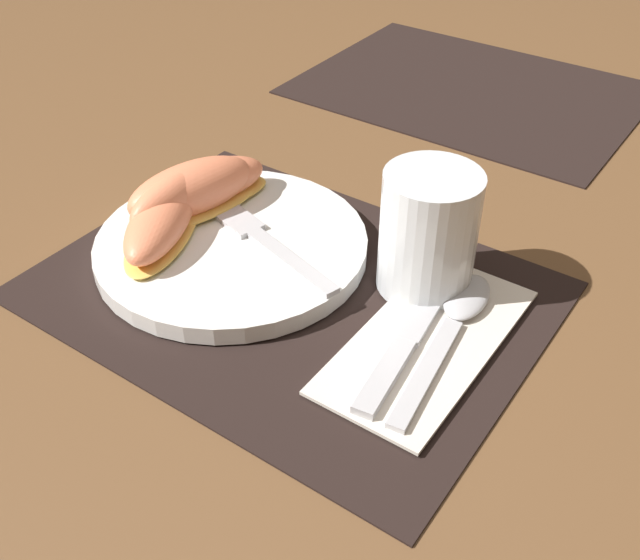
{
  "coord_description": "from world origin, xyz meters",
  "views": [
    {
      "loc": [
        0.3,
        -0.39,
        0.4
      ],
      "look_at": [
        0.03,
        0.0,
        0.02
      ],
      "focal_mm": 42.0,
      "sensor_mm": 36.0,
      "label": 1
    }
  ],
  "objects_px": {
    "juice_glass": "(428,239)",
    "fork": "(258,236)",
    "plate": "(232,246)",
    "knife": "(413,330)",
    "citrus_wedge_3": "(161,222)",
    "citrus_wedge_0": "(204,186)",
    "citrus_wedge_1": "(192,192)",
    "citrus_wedge_2": "(181,199)",
    "spoon": "(457,315)"
  },
  "relations": [
    {
      "from": "juice_glass",
      "to": "fork",
      "type": "relative_size",
      "value": 0.6
    },
    {
      "from": "knife",
      "to": "citrus_wedge_3",
      "type": "xyz_separation_m",
      "value": [
        -0.24,
        -0.03,
        0.03
      ]
    },
    {
      "from": "juice_glass",
      "to": "fork",
      "type": "xyz_separation_m",
      "value": [
        -0.14,
        -0.04,
        -0.03
      ]
    },
    {
      "from": "knife",
      "to": "citrus_wedge_0",
      "type": "bearing_deg",
      "value": 171.4
    },
    {
      "from": "spoon",
      "to": "citrus_wedge_0",
      "type": "xyz_separation_m",
      "value": [
        -0.26,
        0.0,
        0.02
      ]
    },
    {
      "from": "plate",
      "to": "citrus_wedge_2",
      "type": "xyz_separation_m",
      "value": [
        -0.06,
        0.0,
        0.03
      ]
    },
    {
      "from": "plate",
      "to": "spoon",
      "type": "relative_size",
      "value": 1.3
    },
    {
      "from": "knife",
      "to": "fork",
      "type": "relative_size",
      "value": 1.15
    },
    {
      "from": "knife",
      "to": "spoon",
      "type": "relative_size",
      "value": 1.1
    },
    {
      "from": "knife",
      "to": "spoon",
      "type": "height_order",
      "value": "spoon"
    },
    {
      "from": "fork",
      "to": "citrus_wedge_3",
      "type": "distance_m",
      "value": 0.08
    },
    {
      "from": "knife",
      "to": "citrus_wedge_1",
      "type": "distance_m",
      "value": 0.24
    },
    {
      "from": "juice_glass",
      "to": "citrus_wedge_0",
      "type": "bearing_deg",
      "value": -173.35
    },
    {
      "from": "citrus_wedge_1",
      "to": "citrus_wedge_0",
      "type": "bearing_deg",
      "value": 97.09
    },
    {
      "from": "citrus_wedge_0",
      "to": "knife",
      "type": "bearing_deg",
      "value": -8.6
    },
    {
      "from": "juice_glass",
      "to": "citrus_wedge_0",
      "type": "xyz_separation_m",
      "value": [
        -0.22,
        -0.03,
        -0.01
      ]
    },
    {
      "from": "fork",
      "to": "citrus_wedge_1",
      "type": "height_order",
      "value": "citrus_wedge_1"
    },
    {
      "from": "citrus_wedge_1",
      "to": "spoon",
      "type": "bearing_deg",
      "value": 3.18
    },
    {
      "from": "fork",
      "to": "citrus_wedge_3",
      "type": "relative_size",
      "value": 1.22
    },
    {
      "from": "fork",
      "to": "citrus_wedge_1",
      "type": "relative_size",
      "value": 1.25
    },
    {
      "from": "citrus_wedge_1",
      "to": "fork",
      "type": "bearing_deg",
      "value": -0.78
    },
    {
      "from": "knife",
      "to": "juice_glass",
      "type": "bearing_deg",
      "value": 111.81
    },
    {
      "from": "plate",
      "to": "knife",
      "type": "distance_m",
      "value": 0.18
    },
    {
      "from": "knife",
      "to": "citrus_wedge_2",
      "type": "xyz_separation_m",
      "value": [
        -0.24,
        0.0,
        0.03
      ]
    },
    {
      "from": "juice_glass",
      "to": "citrus_wedge_0",
      "type": "height_order",
      "value": "juice_glass"
    },
    {
      "from": "plate",
      "to": "fork",
      "type": "height_order",
      "value": "fork"
    },
    {
      "from": "fork",
      "to": "citrus_wedge_0",
      "type": "xyz_separation_m",
      "value": [
        -0.08,
        0.02,
        0.01
      ]
    },
    {
      "from": "citrus_wedge_2",
      "to": "citrus_wedge_3",
      "type": "height_order",
      "value": "citrus_wedge_2"
    },
    {
      "from": "fork",
      "to": "citrus_wedge_2",
      "type": "relative_size",
      "value": 1.43
    },
    {
      "from": "knife",
      "to": "citrus_wedge_1",
      "type": "relative_size",
      "value": 1.44
    },
    {
      "from": "spoon",
      "to": "citrus_wedge_0",
      "type": "relative_size",
      "value": 1.34
    },
    {
      "from": "plate",
      "to": "citrus_wedge_2",
      "type": "distance_m",
      "value": 0.06
    },
    {
      "from": "fork",
      "to": "citrus_wedge_3",
      "type": "height_order",
      "value": "citrus_wedge_3"
    },
    {
      "from": "citrus_wedge_2",
      "to": "plate",
      "type": "bearing_deg",
      "value": -1.03
    },
    {
      "from": "knife",
      "to": "citrus_wedge_2",
      "type": "relative_size",
      "value": 1.65
    },
    {
      "from": "citrus_wedge_0",
      "to": "spoon",
      "type": "bearing_deg",
      "value": -0.78
    },
    {
      "from": "juice_glass",
      "to": "citrus_wedge_3",
      "type": "bearing_deg",
      "value": -156.95
    },
    {
      "from": "juice_glass",
      "to": "knife",
      "type": "relative_size",
      "value": 0.52
    },
    {
      "from": "fork",
      "to": "citrus_wedge_2",
      "type": "bearing_deg",
      "value": -170.54
    },
    {
      "from": "plate",
      "to": "citrus_wedge_0",
      "type": "distance_m",
      "value": 0.07
    },
    {
      "from": "spoon",
      "to": "juice_glass",
      "type": "bearing_deg",
      "value": 147.38
    },
    {
      "from": "fork",
      "to": "citrus_wedge_1",
      "type": "distance_m",
      "value": 0.08
    },
    {
      "from": "juice_glass",
      "to": "fork",
      "type": "bearing_deg",
      "value": -162.29
    },
    {
      "from": "citrus_wedge_3",
      "to": "spoon",
      "type": "bearing_deg",
      "value": 13.3
    },
    {
      "from": "citrus_wedge_0",
      "to": "citrus_wedge_1",
      "type": "height_order",
      "value": "citrus_wedge_1"
    },
    {
      "from": "juice_glass",
      "to": "spoon",
      "type": "bearing_deg",
      "value": -32.62
    },
    {
      "from": "knife",
      "to": "citrus_wedge_0",
      "type": "distance_m",
      "value": 0.25
    },
    {
      "from": "plate",
      "to": "fork",
      "type": "bearing_deg",
      "value": 35.28
    },
    {
      "from": "knife",
      "to": "citrus_wedge_3",
      "type": "relative_size",
      "value": 1.41
    },
    {
      "from": "fork",
      "to": "citrus_wedge_3",
      "type": "xyz_separation_m",
      "value": [
        -0.07,
        -0.04,
        0.01
      ]
    }
  ]
}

